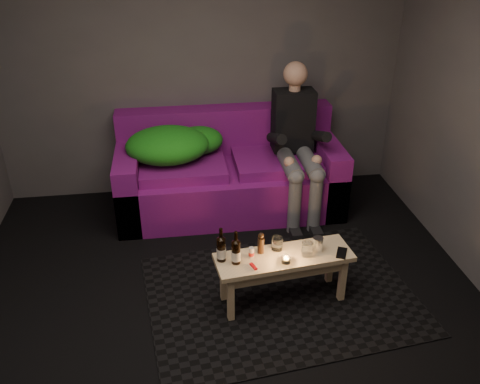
# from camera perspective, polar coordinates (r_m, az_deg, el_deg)

# --- Properties ---
(floor) EXTENTS (4.50, 4.50, 0.00)m
(floor) POSITION_cam_1_polar(r_m,az_deg,el_deg) (3.73, -1.11, -15.56)
(floor) COLOR black
(floor) RESTS_ON ground
(room) EXTENTS (4.50, 4.50, 4.50)m
(room) POSITION_cam_1_polar(r_m,az_deg,el_deg) (3.28, -2.41, 11.68)
(room) COLOR silver
(room) RESTS_ON ground
(rug) EXTENTS (2.18, 1.70, 0.01)m
(rug) POSITION_cam_1_polar(r_m,az_deg,el_deg) (4.04, 4.57, -11.40)
(rug) COLOR black
(rug) RESTS_ON floor
(sofa) EXTENTS (2.15, 0.97, 0.92)m
(sofa) POSITION_cam_1_polar(r_m,az_deg,el_deg) (5.04, -1.28, 1.98)
(sofa) COLOR #79107D
(sofa) RESTS_ON floor
(green_blanket) EXTENTS (0.95, 0.64, 0.32)m
(green_blanket) POSITION_cam_1_polar(r_m,az_deg,el_deg) (4.86, -7.57, 5.33)
(green_blanket) COLOR #1C7C16
(green_blanket) RESTS_ON sofa
(person) EXTENTS (0.39, 0.89, 1.43)m
(person) POSITION_cam_1_polar(r_m,az_deg,el_deg) (4.82, 6.38, 5.85)
(person) COLOR black
(person) RESTS_ON sofa
(coffee_table) EXTENTS (1.04, 0.44, 0.41)m
(coffee_table) POSITION_cam_1_polar(r_m,az_deg,el_deg) (3.80, 4.93, -8.00)
(coffee_table) COLOR tan
(coffee_table) RESTS_ON rug
(beer_bottle_a) EXTENTS (0.07, 0.07, 0.27)m
(beer_bottle_a) POSITION_cam_1_polar(r_m,az_deg,el_deg) (3.64, -2.12, -6.38)
(beer_bottle_a) COLOR black
(beer_bottle_a) RESTS_ON coffee_table
(beer_bottle_b) EXTENTS (0.07, 0.07, 0.26)m
(beer_bottle_b) POSITION_cam_1_polar(r_m,az_deg,el_deg) (3.61, -0.46, -6.70)
(beer_bottle_b) COLOR black
(beer_bottle_b) RESTS_ON coffee_table
(salt_shaker) EXTENTS (0.04, 0.04, 0.08)m
(salt_shaker) POSITION_cam_1_polar(r_m,az_deg,el_deg) (3.70, 1.28, -6.80)
(salt_shaker) COLOR silver
(salt_shaker) RESTS_ON coffee_table
(pepper_mill) EXTENTS (0.05, 0.05, 0.13)m
(pepper_mill) POSITION_cam_1_polar(r_m,az_deg,el_deg) (3.73, 2.36, -6.01)
(pepper_mill) COLOR black
(pepper_mill) RESTS_ON coffee_table
(tumbler_back) EXTENTS (0.11, 0.11, 0.10)m
(tumbler_back) POSITION_cam_1_polar(r_m,az_deg,el_deg) (3.79, 4.19, -5.77)
(tumbler_back) COLOR white
(tumbler_back) RESTS_ON coffee_table
(tealight) EXTENTS (0.07, 0.07, 0.05)m
(tealight) POSITION_cam_1_polar(r_m,az_deg,el_deg) (3.67, 5.20, -7.55)
(tealight) COLOR white
(tealight) RESTS_ON coffee_table
(tumbler_front) EXTENTS (0.11, 0.11, 0.11)m
(tumbler_front) POSITION_cam_1_polar(r_m,az_deg,el_deg) (3.74, 7.56, -6.37)
(tumbler_front) COLOR white
(tumbler_front) RESTS_ON coffee_table
(steel_cup) EXTENTS (0.09, 0.09, 0.11)m
(steel_cup) POSITION_cam_1_polar(r_m,az_deg,el_deg) (3.81, 8.73, -5.79)
(steel_cup) COLOR silver
(steel_cup) RESTS_ON coffee_table
(smartphone) EXTENTS (0.12, 0.16, 0.01)m
(smartphone) POSITION_cam_1_polar(r_m,az_deg,el_deg) (3.83, 11.34, -6.72)
(smartphone) COLOR black
(smartphone) RESTS_ON coffee_table
(red_lighter) EXTENTS (0.05, 0.08, 0.01)m
(red_lighter) POSITION_cam_1_polar(r_m,az_deg,el_deg) (3.62, 1.52, -8.35)
(red_lighter) COLOR red
(red_lighter) RESTS_ON coffee_table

